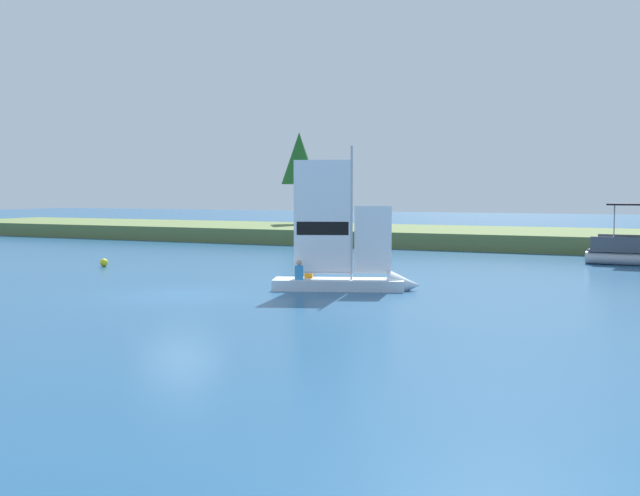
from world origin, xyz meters
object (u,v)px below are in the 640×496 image
Objects in this scene: wooden_dock at (620,255)px; sailboat at (360,278)px; shoreline_tree_left at (299,159)px; channel_buoy at (104,263)px.

wooden_dock is 0.83× the size of sailboat.
wooden_dock is (23.54, -10.90, -5.66)m from shoreline_tree_left.
wooden_dock reaches higher than channel_buoy.
sailboat is (-7.20, -16.71, 0.21)m from wooden_dock.
wooden_dock is at bearing -24.85° from shoreline_tree_left.
shoreline_tree_left is 18.98× the size of channel_buoy.
shoreline_tree_left is at bearing 155.15° from wooden_dock.
shoreline_tree_left is at bearing 96.17° from channel_buoy.
sailboat is 13.92m from channel_buoy.
sailboat reaches higher than wooden_dock.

